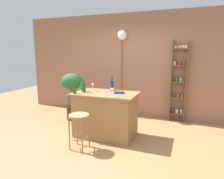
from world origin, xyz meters
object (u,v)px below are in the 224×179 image
at_px(bar_stool, 79,123).
at_px(pendant_globe_light, 122,36).
at_px(potted_plant, 72,85).
at_px(bottle_soda_blue, 74,89).
at_px(wine_glass_center, 112,91).
at_px(wine_glass_left, 93,86).
at_px(cookbook, 119,92).
at_px(spice_shelf, 179,80).
at_px(bottle_sauce_amber, 84,88).
at_px(bottle_olive_oil, 112,85).
at_px(bottle_wine_red, 82,86).
at_px(plant_stool, 73,112).

bearing_deg(bar_stool, pendant_globe_light, 88.51).
distance_m(potted_plant, bottle_soda_blue, 1.14).
relative_size(potted_plant, wine_glass_center, 4.85).
height_order(bar_stool, pendant_globe_light, pendant_globe_light).
relative_size(wine_glass_left, wine_glass_center, 1.00).
relative_size(cookbook, pendant_globe_light, 0.09).
xyz_separation_m(spice_shelf, wine_glass_left, (-1.69, -1.42, -0.02)).
bearing_deg(bottle_sauce_amber, wine_glass_left, 61.56).
relative_size(spice_shelf, wine_glass_center, 12.52).
bearing_deg(cookbook, bottle_soda_blue, -177.93).
distance_m(bottle_sauce_amber, bottle_olive_oil, 0.63).
distance_m(spice_shelf, wine_glass_center, 2.12).
relative_size(spice_shelf, bottle_olive_oil, 6.74).
bearing_deg(bottle_wine_red, bottle_soda_blue, -89.59).
bearing_deg(bottle_sauce_amber, cookbook, 12.99).
height_order(plant_stool, bottle_olive_oil, bottle_olive_oil).
distance_m(plant_stool, bottle_wine_red, 1.20).
distance_m(plant_stool, wine_glass_center, 1.94).
bearing_deg(plant_stool, bottle_sauce_amber, -43.64).
xyz_separation_m(bar_stool, potted_plant, (-1.00, 1.36, 0.44)).
xyz_separation_m(spice_shelf, potted_plant, (-2.57, -0.88, -0.13)).
bearing_deg(wine_glass_left, cookbook, -2.28).
height_order(bottle_wine_red, cookbook, bottle_wine_red).
distance_m(potted_plant, pendant_globe_light, 1.88).
bearing_deg(wine_glass_left, plant_stool, 148.05).
bearing_deg(cookbook, plant_stool, 138.20).
relative_size(bar_stool, wine_glass_center, 3.97).
xyz_separation_m(plant_stool, potted_plant, (0.00, -0.00, 0.71)).
bearing_deg(bottle_soda_blue, bar_stool, -51.76).
distance_m(potted_plant, cookbook, 1.60).
bearing_deg(spice_shelf, plant_stool, -161.18).
distance_m(wine_glass_left, wine_glass_center, 0.72).
relative_size(bottle_wine_red, wine_glass_center, 1.72).
distance_m(bottle_olive_oil, wine_glass_center, 0.68).
xyz_separation_m(wine_glass_left, cookbook, (0.62, -0.02, -0.10)).
bearing_deg(potted_plant, bottle_sauce_amber, -43.64).
bearing_deg(bottle_olive_oil, plant_stool, 166.21).
xyz_separation_m(bar_stool, bottle_soda_blue, (-0.34, 0.44, 0.54)).
bearing_deg(cookbook, bottle_wine_red, 160.80).
relative_size(plant_stool, bottle_olive_oil, 1.44).
bearing_deg(cookbook, bar_stool, -142.69).
bearing_deg(wine_glass_center, bottle_sauce_amber, 163.98).
bearing_deg(wine_glass_left, bottle_soda_blue, -120.16).
bearing_deg(plant_stool, pendant_globe_light, 40.66).
height_order(cookbook, pendant_globe_light, pendant_globe_light).
bearing_deg(wine_glass_center, wine_glass_left, 146.86).
xyz_separation_m(spice_shelf, pendant_globe_light, (-1.51, 0.03, 1.13)).
relative_size(potted_plant, bottle_wine_red, 2.82).
relative_size(bar_stool, bottle_wine_red, 2.31).
xyz_separation_m(bottle_wine_red, wine_glass_center, (0.82, -0.34, 0.01)).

